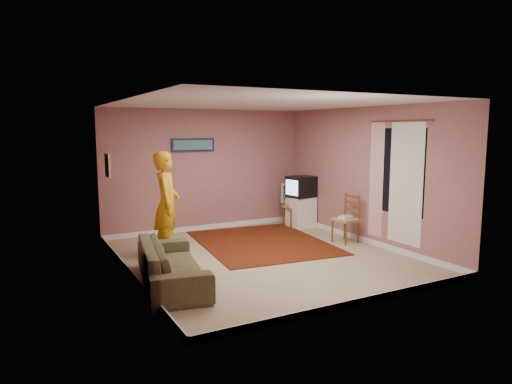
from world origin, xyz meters
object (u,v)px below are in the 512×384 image
tv_cabinet (301,212)px  chair_b (346,214)px  person (167,204)px  crt_tv (301,187)px  chair_a (294,202)px  sofa (172,264)px

tv_cabinet → chair_b: size_ratio=1.34×
person → crt_tv: bearing=-53.0°
crt_tv → chair_a: crt_tv is taller
chair_b → sofa: chair_b is taller
chair_b → sofa: (-3.71, -0.73, -0.27)m
person → sofa: bearing=-172.8°
tv_cabinet → sofa: size_ratio=0.33×
chair_a → person: 3.42m
tv_cabinet → person: size_ratio=0.37×
chair_a → sofa: 4.41m
chair_a → sofa: (-3.65, -2.46, -0.26)m
sofa → person: (0.40, 1.46, 0.61)m
tv_cabinet → chair_b: (-0.04, -1.59, 0.23)m
chair_a → tv_cabinet: bearing=-52.7°
sofa → chair_a: bearing=-46.0°
chair_b → sofa: size_ratio=0.25×
person → chair_a: bearing=-50.3°
chair_a → person: bearing=-162.0°
crt_tv → sofa: bearing=-155.2°
crt_tv → chair_b: size_ratio=1.20×
tv_cabinet → crt_tv: crt_tv is taller
sofa → tv_cabinet: bearing=-48.2°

